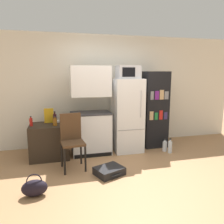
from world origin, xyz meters
The scene contains 17 objects.
ground_plane centered at (0.00, 0.00, 0.00)m, with size 24.00×24.00×0.00m, color #A3754C.
wall_back centered at (0.20, 2.00, 1.31)m, with size 6.40×0.10×2.63m.
side_table centered at (-1.40, 1.28, 0.35)m, with size 0.76×0.63×0.70m.
kitchen_hutch centered at (-0.52, 1.33, 0.87)m, with size 0.84×0.56×1.88m.
refrigerator centered at (0.29, 1.31, 0.81)m, with size 0.63×0.61×1.61m.
microwave centered at (0.29, 1.31, 1.76)m, with size 0.48×0.39×0.28m.
bookshelf centered at (1.01, 1.41, 0.89)m, with size 0.56×0.38×1.77m.
bottle_ketchup_red centered at (-1.73, 1.23, 0.79)m, with size 0.06×0.06×0.20m.
bottle_wine_dark centered at (-1.27, 1.33, 0.81)m, with size 0.07×0.07×0.26m.
bottle_amber_beer centered at (-1.27, 1.14, 0.78)m, with size 0.08×0.08×0.19m.
bowl centered at (-1.22, 1.47, 0.72)m, with size 0.12×0.12×0.03m.
cereal_box centered at (-1.39, 1.47, 0.85)m, with size 0.19×0.07×0.30m.
chair centered at (-0.98, 0.68, 0.60)m, with size 0.44×0.44×1.01m.
suitcase_large_flat centered at (-0.39, 0.21, 0.06)m, with size 0.57×0.52×0.13m.
handbag centered at (-1.57, -0.18, 0.12)m, with size 0.36×0.20×0.33m.
water_bottle_front centered at (1.10, 1.03, 0.12)m, with size 0.10×0.10×0.28m.
water_bottle_middle centered at (1.15, 0.90, 0.14)m, with size 0.09×0.09×0.33m.
Camera 1 is at (-1.21, -3.23, 1.73)m, focal length 35.00 mm.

